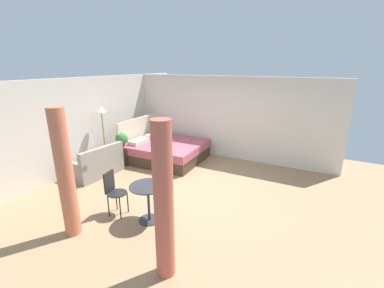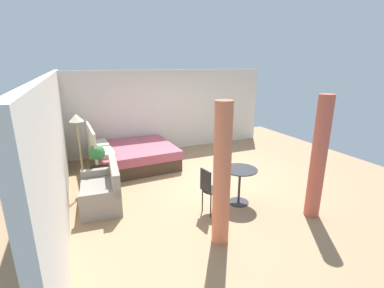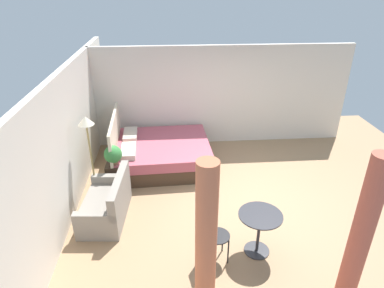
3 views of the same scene
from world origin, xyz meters
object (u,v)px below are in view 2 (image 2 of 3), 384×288
(floor_lamp, at_px, (77,128))
(balcony_table, at_px, (240,179))
(nightstand, at_px, (100,172))
(potted_plant, at_px, (97,153))
(cafe_chair_near_window, at_px, (209,187))
(couch, at_px, (103,191))
(bed, at_px, (131,156))

(floor_lamp, relative_size, balcony_table, 2.39)
(nightstand, xyz_separation_m, potted_plant, (-0.10, 0.04, 0.52))
(potted_plant, distance_m, balcony_table, 3.31)
(nightstand, distance_m, cafe_chair_near_window, 2.92)
(couch, bearing_deg, balcony_table, -112.89)
(couch, height_order, nightstand, couch)
(couch, xyz_separation_m, potted_plant, (1.00, -0.02, 0.51))
(potted_plant, distance_m, cafe_chair_near_window, 2.86)
(bed, relative_size, potted_plant, 5.09)
(nightstand, height_order, potted_plant, potted_plant)
(bed, distance_m, couch, 2.14)
(couch, relative_size, nightstand, 2.58)
(nightstand, bearing_deg, cafe_chair_near_window, -142.95)
(balcony_table, bearing_deg, cafe_chair_near_window, 99.49)
(bed, bearing_deg, nightstand, 131.81)
(bed, height_order, couch, bed)
(bed, height_order, cafe_chair_near_window, bed)
(balcony_table, bearing_deg, potted_plant, 50.67)
(potted_plant, height_order, cafe_chair_near_window, potted_plant)
(couch, distance_m, potted_plant, 1.12)
(couch, distance_m, floor_lamp, 1.41)
(bed, height_order, nightstand, bed)
(couch, relative_size, floor_lamp, 0.78)
(potted_plant, bearing_deg, cafe_chair_near_window, -141.14)
(nightstand, bearing_deg, balcony_table, -131.06)
(floor_lamp, height_order, balcony_table, floor_lamp)
(potted_plant, distance_m, floor_lamp, 0.86)
(potted_plant, relative_size, balcony_table, 0.60)
(floor_lamp, height_order, cafe_chair_near_window, floor_lamp)
(bed, distance_m, potted_plant, 1.39)
(floor_lamp, bearing_deg, bed, -45.62)
(balcony_table, bearing_deg, nightstand, 48.94)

